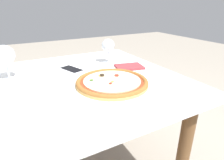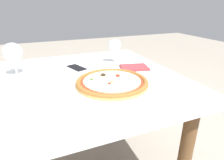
{
  "view_description": "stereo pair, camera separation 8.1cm",
  "coord_description": "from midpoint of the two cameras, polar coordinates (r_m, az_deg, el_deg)",
  "views": [
    {
      "loc": [
        -0.18,
        -0.8,
        1.04
      ],
      "look_at": [
        0.18,
        -0.14,
        0.73
      ],
      "focal_mm": 30.0,
      "sensor_mm": 36.0,
      "label": 1
    },
    {
      "loc": [
        -0.11,
        -0.84,
        1.04
      ],
      "look_at": [
        0.18,
        -0.14,
        0.73
      ],
      "focal_mm": 30.0,
      "sensor_mm": 36.0,
      "label": 2
    }
  ],
  "objects": [
    {
      "name": "cell_phone",
      "position": [
        1.05,
        -14.42,
        3.0
      ],
      "size": [
        0.12,
        0.16,
        0.01
      ],
      "color": "white",
      "rests_on": "dining_table"
    },
    {
      "name": "wine_glass_far_left",
      "position": [
        1.14,
        -3.26,
        10.18
      ],
      "size": [
        0.08,
        0.08,
        0.15
      ],
      "color": "silver",
      "rests_on": "dining_table"
    },
    {
      "name": "dining_table",
      "position": [
        0.94,
        -16.28,
        -6.08
      ],
      "size": [
        1.11,
        0.94,
        0.7
      ],
      "color": "brown",
      "rests_on": "ground_plane"
    },
    {
      "name": "wine_glass_far_right",
      "position": [
        1.01,
        -32.0,
        6.31
      ],
      "size": [
        0.09,
        0.09,
        0.17
      ],
      "color": "silver",
      "rests_on": "dining_table"
    },
    {
      "name": "pizza_plate",
      "position": [
        0.82,
        -2.85,
        -0.89
      ],
      "size": [
        0.35,
        0.35,
        0.04
      ],
      "color": "white",
      "rests_on": "dining_table"
    },
    {
      "name": "napkin_folded",
      "position": [
        1.06,
        3.1,
        4.01
      ],
      "size": [
        0.17,
        0.14,
        0.01
      ],
      "color": "#933338",
      "rests_on": "dining_table"
    }
  ]
}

